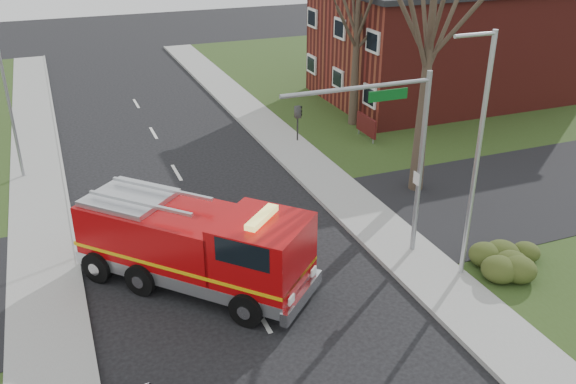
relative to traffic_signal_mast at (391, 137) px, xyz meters
name	(u,v)px	position (x,y,z in m)	size (l,w,h in m)	color
ground	(260,315)	(-5.21, -1.50, -4.71)	(120.00, 120.00, 0.00)	black
sidewalk_right	(428,272)	(0.99, -1.50, -4.63)	(2.40, 80.00, 0.15)	gray
sidewalk_left	(50,363)	(-11.41, -1.50, -4.63)	(2.40, 80.00, 0.15)	gray
brick_building	(445,42)	(13.79, 16.50, -1.05)	(15.40, 10.40, 7.25)	maroon
health_center_sign	(366,125)	(5.29, 11.00, -3.83)	(0.12, 2.00, 1.40)	#461010
hedge_corner	(514,258)	(3.79, -2.50, -4.13)	(2.80, 2.00, 0.90)	#2F4017
bare_tree_near	(432,22)	(4.29, 4.50, 2.71)	(6.00, 6.00, 12.00)	#352B1F
bare_tree_far	(358,11)	(5.79, 13.50, 1.78)	(5.25, 5.25, 10.50)	#352B1F
traffic_signal_mast	(391,137)	(0.00, 0.00, 0.00)	(5.29, 0.18, 6.80)	gray
streetlight_pole	(476,154)	(1.93, -2.00, -0.16)	(1.48, 0.16, 8.40)	#B7BABF
utility_pole_far	(10,107)	(-12.01, 12.50, -1.21)	(0.14, 0.14, 7.00)	gray
fire_engine	(196,247)	(-6.54, 0.94, -3.28)	(7.30, 7.51, 3.16)	#A70709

